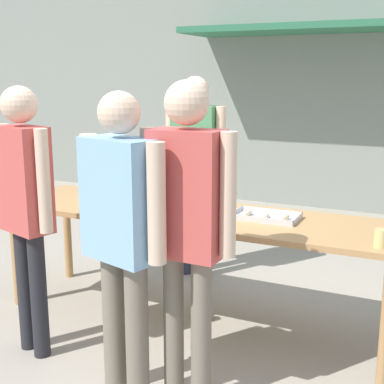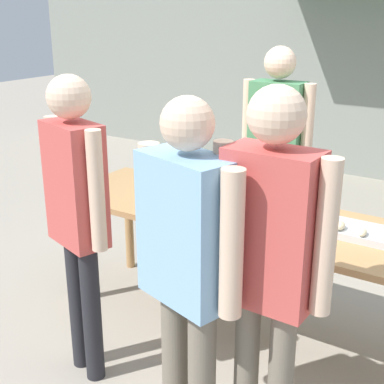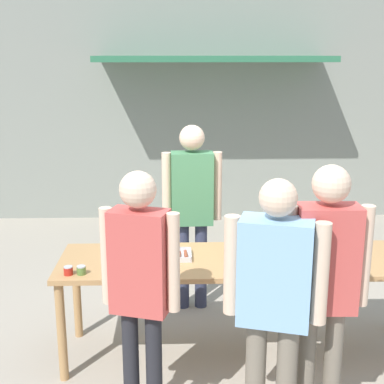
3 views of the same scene
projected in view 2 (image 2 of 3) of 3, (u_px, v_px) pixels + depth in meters
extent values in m
plane|color=#A39989|center=(265.00, 338.00, 3.57)|extent=(24.00, 24.00, 0.00)
cube|color=tan|center=(271.00, 222.00, 3.30)|extent=(2.96, 0.79, 0.04)
cylinder|color=tan|center=(71.00, 251.00, 3.90)|extent=(0.07, 0.07, 0.82)
cylinder|color=tan|center=(129.00, 222.00, 4.42)|extent=(0.07, 0.07, 0.82)
cube|color=silver|center=(192.00, 198.00, 3.64)|extent=(0.40, 0.24, 0.01)
cube|color=silver|center=(182.00, 200.00, 3.54)|extent=(0.40, 0.01, 0.03)
cube|color=silver|center=(201.00, 191.00, 3.73)|extent=(0.40, 0.01, 0.03)
cube|color=silver|center=(168.00, 190.00, 3.73)|extent=(0.01, 0.24, 0.03)
cube|color=silver|center=(217.00, 201.00, 3.53)|extent=(0.01, 0.24, 0.03)
cylinder|color=brown|center=(172.00, 192.00, 3.71)|extent=(0.04, 0.12, 0.03)
cylinder|color=brown|center=(179.00, 193.00, 3.68)|extent=(0.03, 0.15, 0.03)
cylinder|color=brown|center=(185.00, 195.00, 3.65)|extent=(0.04, 0.14, 0.03)
cylinder|color=brown|center=(191.00, 197.00, 3.63)|extent=(0.04, 0.15, 0.02)
cylinder|color=brown|center=(199.00, 198.00, 3.60)|extent=(0.03, 0.11, 0.03)
cylinder|color=brown|center=(205.00, 199.00, 3.59)|extent=(0.03, 0.12, 0.02)
cylinder|color=brown|center=(212.00, 200.00, 3.56)|extent=(0.03, 0.14, 0.03)
cube|color=silver|center=(363.00, 236.00, 3.05)|extent=(0.46, 0.26, 0.01)
cube|color=silver|center=(357.00, 240.00, 2.94)|extent=(0.46, 0.01, 0.03)
cube|color=silver|center=(369.00, 225.00, 3.14)|extent=(0.46, 0.01, 0.03)
cube|color=silver|center=(325.00, 224.00, 3.16)|extent=(0.01, 0.26, 0.03)
ellipsoid|color=beige|center=(340.00, 226.00, 3.12)|extent=(0.07, 0.11, 0.05)
ellipsoid|color=beige|center=(363.00, 233.00, 3.03)|extent=(0.05, 0.10, 0.04)
cylinder|color=#B22319|center=(79.00, 189.00, 3.74)|extent=(0.07, 0.07, 0.06)
cylinder|color=#B2B2B7|center=(78.00, 185.00, 3.73)|extent=(0.07, 0.07, 0.01)
cylinder|color=#567A38|center=(89.00, 191.00, 3.70)|extent=(0.07, 0.07, 0.06)
cylinder|color=#B2B2B7|center=(89.00, 187.00, 3.69)|extent=(0.07, 0.07, 0.01)
cylinder|color=#333851|center=(262.00, 221.00, 4.37)|extent=(0.12, 0.12, 0.88)
cylinder|color=#333851|center=(282.00, 225.00, 4.28)|extent=(0.12, 0.12, 0.88)
cube|color=#478456|center=(277.00, 127.00, 4.06)|extent=(0.40, 0.23, 0.69)
sphere|color=beige|center=(280.00, 62.00, 3.91)|extent=(0.24, 0.24, 0.24)
cylinder|color=beige|center=(248.00, 122.00, 4.17)|extent=(0.09, 0.09, 0.66)
cylinder|color=beige|center=(307.00, 129.00, 3.94)|extent=(0.09, 0.09, 0.66)
cylinder|color=#232328|center=(92.00, 314.00, 3.07)|extent=(0.11, 0.11, 0.85)
cylinder|color=#232328|center=(78.00, 303.00, 3.18)|extent=(0.11, 0.11, 0.85)
cube|color=#C64C47|center=(75.00, 184.00, 2.87)|extent=(0.41, 0.30, 0.68)
sphere|color=beige|center=(69.00, 97.00, 2.72)|extent=(0.23, 0.23, 0.23)
cylinder|color=beige|center=(97.00, 192.00, 2.71)|extent=(0.08, 0.08, 0.64)
cylinder|color=beige|center=(56.00, 172.00, 3.03)|extent=(0.08, 0.08, 0.64)
cylinder|color=#756B5B|center=(246.00, 377.00, 2.53)|extent=(0.12, 0.12, 0.87)
cube|color=#C64C47|center=(271.00, 229.00, 2.22)|extent=(0.39, 0.22, 0.69)
sphere|color=beige|center=(277.00, 115.00, 2.07)|extent=(0.24, 0.24, 0.24)
cylinder|color=beige|center=(326.00, 239.00, 2.09)|extent=(0.09, 0.09, 0.66)
cylinder|color=beige|center=(222.00, 214.00, 2.35)|extent=(0.09, 0.09, 0.66)
cylinder|color=#756B5B|center=(202.00, 384.00, 2.50)|extent=(0.13, 0.13, 0.85)
cylinder|color=#756B5B|center=(175.00, 364.00, 2.64)|extent=(0.13, 0.13, 0.85)
cube|color=#84B2DB|center=(188.00, 229.00, 2.32)|extent=(0.49, 0.35, 0.67)
sphere|color=beige|center=(187.00, 123.00, 2.17)|extent=(0.23, 0.23, 0.23)
cylinder|color=beige|center=(232.00, 245.00, 2.13)|extent=(0.10, 0.10, 0.64)
cylinder|color=beige|center=(150.00, 209.00, 2.51)|extent=(0.10, 0.10, 0.64)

